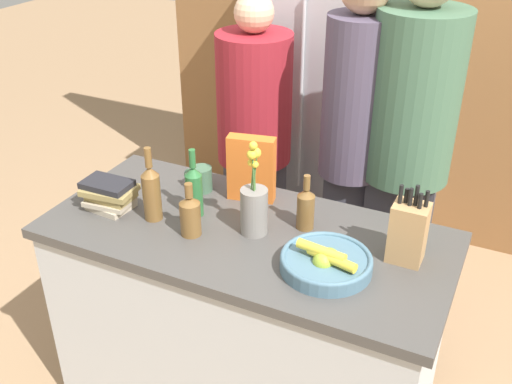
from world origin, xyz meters
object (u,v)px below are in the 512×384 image
at_px(knife_block, 408,232).
at_px(flower_vase, 254,206).
at_px(refrigerator, 330,98).
at_px(bottle_vinegar, 151,191).
at_px(bottle_water, 306,208).
at_px(person_in_blue, 353,139).
at_px(person_in_red_tee, 408,146).
at_px(fruit_bowl, 326,261).
at_px(book_stack, 110,195).
at_px(coffee_mug, 201,179).
at_px(person_at_sink, 254,137).
at_px(bottle_wine, 190,215).
at_px(cereal_box, 251,169).
at_px(bottle_oil, 194,190).

relative_size(knife_block, flower_vase, 0.78).
bearing_deg(refrigerator, bottle_vinegar, -97.20).
xyz_separation_m(flower_vase, bottle_water, (0.16, 0.11, -0.02)).
distance_m(person_in_blue, person_in_red_tee, 0.24).
height_order(fruit_bowl, book_stack, book_stack).
bearing_deg(flower_vase, coffee_mug, 150.55).
height_order(knife_block, book_stack, knife_block).
relative_size(book_stack, bottle_vinegar, 0.72).
relative_size(person_at_sink, person_in_red_tee, 0.88).
xyz_separation_m(knife_block, flower_vase, (-0.54, -0.07, -0.00)).
bearing_deg(person_in_red_tee, knife_block, -81.53).
bearing_deg(bottle_water, bottle_wine, -148.30).
relative_size(cereal_box, person_in_blue, 0.15).
distance_m(fruit_bowl, person_at_sink, 1.16).
distance_m(fruit_bowl, knife_block, 0.29).
height_order(refrigerator, person_in_red_tee, refrigerator).
bearing_deg(person_in_blue, bottle_wine, -128.44).
xyz_separation_m(knife_block, cereal_box, (-0.66, 0.15, 0.02)).
height_order(fruit_bowl, person_at_sink, person_at_sink).
bearing_deg(person_in_blue, bottle_oil, -135.62).
distance_m(bottle_oil, bottle_vinegar, 0.16).
relative_size(book_stack, person_at_sink, 0.13).
bearing_deg(bottle_water, book_stack, -164.90).
relative_size(fruit_bowl, flower_vase, 0.84).
height_order(bottle_oil, bottle_water, bottle_oil).
distance_m(bottle_wine, person_in_red_tee, 1.04).
bearing_deg(bottle_vinegar, refrigerator, 82.80).
distance_m(bottle_vinegar, bottle_wine, 0.19).
bearing_deg(refrigerator, bottle_water, -74.37).
bearing_deg(cereal_box, fruit_bowl, -36.51).
distance_m(book_stack, bottle_vinegar, 0.20).
bearing_deg(coffee_mug, knife_block, -7.68).
relative_size(bottle_wine, bottle_water, 0.96).
bearing_deg(refrigerator, bottle_wine, -90.02).
distance_m(knife_block, flower_vase, 0.55).
bearing_deg(knife_block, bottle_wine, -166.10).
bearing_deg(bottle_wine, person_in_red_tee, 55.85).
distance_m(bottle_oil, person_at_sink, 0.82).
height_order(refrigerator, bottle_vinegar, refrigerator).
bearing_deg(person_at_sink, refrigerator, 98.52).
relative_size(fruit_bowl, person_in_blue, 0.18).
height_order(knife_block, flower_vase, flower_vase).
xyz_separation_m(knife_block, bottle_wine, (-0.74, -0.18, -0.03)).
relative_size(flower_vase, bottle_wine, 1.76).
distance_m(bottle_vinegar, bottle_water, 0.58).
bearing_deg(knife_block, flower_vase, -172.48).
distance_m(fruit_bowl, flower_vase, 0.34).
xyz_separation_m(coffee_mug, person_in_blue, (0.48, 0.52, 0.06)).
xyz_separation_m(cereal_box, bottle_vinegar, (-0.27, -0.30, -0.02)).
height_order(cereal_box, book_stack, cereal_box).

